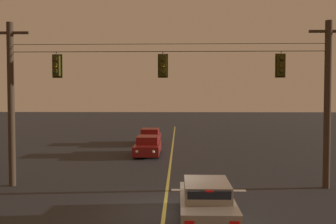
{
  "coord_description": "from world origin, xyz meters",
  "views": [
    {
      "loc": [
        0.53,
        -13.79,
        4.28
      ],
      "look_at": [
        0.0,
        4.9,
        3.51
      ],
      "focal_mm": 40.31,
      "sensor_mm": 36.0,
      "label": 1
    }
  ],
  "objects_px": {
    "car_waiting_near_lane": "(206,202)",
    "traffic_light_centre": "(281,65)",
    "car_oncoming_trailing": "(150,137)",
    "traffic_light_left_inner": "(163,66)",
    "car_oncoming_lead": "(148,146)",
    "traffic_light_leftmost": "(56,66)"
  },
  "relations": [
    {
      "from": "traffic_light_leftmost",
      "to": "traffic_light_left_inner",
      "type": "height_order",
      "value": "same"
    },
    {
      "from": "traffic_light_centre",
      "to": "car_waiting_near_lane",
      "type": "relative_size",
      "value": 0.28
    },
    {
      "from": "traffic_light_left_inner",
      "to": "car_oncoming_lead",
      "type": "xyz_separation_m",
      "value": [
        -1.51,
        9.7,
        -5.08
      ]
    },
    {
      "from": "traffic_light_centre",
      "to": "car_oncoming_lead",
      "type": "distance_m",
      "value": 13.0
    },
    {
      "from": "traffic_light_leftmost",
      "to": "car_oncoming_lead",
      "type": "xyz_separation_m",
      "value": [
        3.52,
        9.7,
        -5.08
      ]
    },
    {
      "from": "car_oncoming_trailing",
      "to": "traffic_light_left_inner",
      "type": "bearing_deg",
      "value": -83.49
    },
    {
      "from": "traffic_light_left_inner",
      "to": "traffic_light_centre",
      "type": "bearing_deg",
      "value": 0.0
    },
    {
      "from": "car_oncoming_lead",
      "to": "traffic_light_centre",
      "type": "bearing_deg",
      "value": -54.14
    },
    {
      "from": "traffic_light_leftmost",
      "to": "car_oncoming_lead",
      "type": "bearing_deg",
      "value": 70.07
    },
    {
      "from": "traffic_light_leftmost",
      "to": "car_oncoming_lead",
      "type": "height_order",
      "value": "traffic_light_leftmost"
    },
    {
      "from": "traffic_light_centre",
      "to": "car_waiting_near_lane",
      "type": "bearing_deg",
      "value": -128.22
    },
    {
      "from": "car_waiting_near_lane",
      "to": "traffic_light_centre",
      "type": "bearing_deg",
      "value": 51.78
    },
    {
      "from": "car_waiting_near_lane",
      "to": "car_oncoming_trailing",
      "type": "relative_size",
      "value": 0.98
    },
    {
      "from": "traffic_light_left_inner",
      "to": "car_waiting_near_lane",
      "type": "xyz_separation_m",
      "value": [
        1.71,
        -4.81,
        -5.08
      ]
    },
    {
      "from": "car_oncoming_lead",
      "to": "car_oncoming_trailing",
      "type": "height_order",
      "value": "same"
    },
    {
      "from": "traffic_light_left_inner",
      "to": "car_oncoming_lead",
      "type": "relative_size",
      "value": 0.28
    },
    {
      "from": "traffic_light_left_inner",
      "to": "car_oncoming_lead",
      "type": "height_order",
      "value": "traffic_light_left_inner"
    },
    {
      "from": "car_oncoming_lead",
      "to": "car_oncoming_trailing",
      "type": "xyz_separation_m",
      "value": [
        -0.33,
        6.42,
        0.0
      ]
    },
    {
      "from": "traffic_light_leftmost",
      "to": "traffic_light_centre",
      "type": "xyz_separation_m",
      "value": [
        10.53,
        0.0,
        0.0
      ]
    },
    {
      "from": "traffic_light_left_inner",
      "to": "car_oncoming_trailing",
      "type": "xyz_separation_m",
      "value": [
        -1.84,
        16.12,
        -5.08
      ]
    },
    {
      "from": "traffic_light_left_inner",
      "to": "traffic_light_leftmost",
      "type": "bearing_deg",
      "value": 180.0
    },
    {
      "from": "car_waiting_near_lane",
      "to": "car_oncoming_trailing",
      "type": "distance_m",
      "value": 21.24
    }
  ]
}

